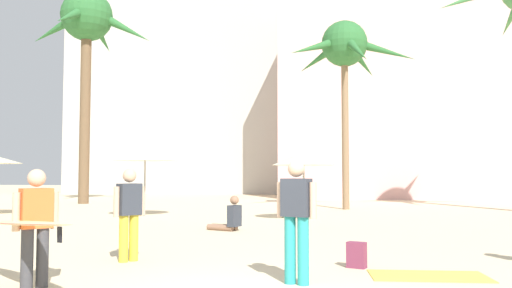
{
  "coord_description": "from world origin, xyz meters",
  "views": [
    {
      "loc": [
        1.22,
        -5.96,
        1.53
      ],
      "look_at": [
        -0.68,
        4.43,
        2.14
      ],
      "focal_mm": 36.56,
      "sensor_mm": 36.0,
      "label": 1
    }
  ],
  "objects_px": {
    "beach_towel": "(429,276)",
    "person_mid_left": "(30,223)",
    "person_mid_right": "(230,218)",
    "palm_tree_left": "(345,51)",
    "cafe_umbrella_1": "(145,154)",
    "person_far_right": "(296,216)",
    "backpack": "(357,255)",
    "cafe_umbrella_0": "(304,159)",
    "person_near_right": "(129,211)",
    "palm_tree_far_left": "(87,28)"
  },
  "relations": [
    {
      "from": "backpack",
      "to": "person_mid_left",
      "type": "height_order",
      "value": "person_mid_left"
    },
    {
      "from": "person_near_right",
      "to": "beach_towel",
      "type": "bearing_deg",
      "value": 29.74
    },
    {
      "from": "cafe_umbrella_1",
      "to": "person_far_right",
      "type": "bearing_deg",
      "value": -57.97
    },
    {
      "from": "person_far_right",
      "to": "person_mid_left",
      "type": "bearing_deg",
      "value": 124.98
    },
    {
      "from": "person_far_right",
      "to": "person_near_right",
      "type": "distance_m",
      "value": 3.38
    },
    {
      "from": "person_far_right",
      "to": "palm_tree_left",
      "type": "bearing_deg",
      "value": 16.48
    },
    {
      "from": "palm_tree_left",
      "to": "person_mid_right",
      "type": "height_order",
      "value": "palm_tree_left"
    },
    {
      "from": "palm_tree_far_left",
      "to": "cafe_umbrella_0",
      "type": "xyz_separation_m",
      "value": [
        12.11,
        -7.63,
        -7.24
      ]
    },
    {
      "from": "palm_tree_far_left",
      "to": "cafe_umbrella_0",
      "type": "distance_m",
      "value": 16.04
    },
    {
      "from": "beach_towel",
      "to": "person_near_right",
      "type": "height_order",
      "value": "person_near_right"
    },
    {
      "from": "beach_towel",
      "to": "backpack",
      "type": "distance_m",
      "value": 1.2
    },
    {
      "from": "cafe_umbrella_0",
      "to": "backpack",
      "type": "bearing_deg",
      "value": -79.26
    },
    {
      "from": "palm_tree_left",
      "to": "backpack",
      "type": "relative_size",
      "value": 19.74
    },
    {
      "from": "cafe_umbrella_0",
      "to": "person_mid_left",
      "type": "distance_m",
      "value": 11.49
    },
    {
      "from": "person_mid_left",
      "to": "person_near_right",
      "type": "bearing_deg",
      "value": -58.47
    },
    {
      "from": "person_mid_right",
      "to": "person_far_right",
      "type": "xyz_separation_m",
      "value": [
        2.5,
        -6.52,
        0.62
      ]
    },
    {
      "from": "person_mid_right",
      "to": "person_far_right",
      "type": "distance_m",
      "value": 7.01
    },
    {
      "from": "palm_tree_left",
      "to": "beach_towel",
      "type": "relative_size",
      "value": 4.82
    },
    {
      "from": "person_mid_right",
      "to": "beach_towel",
      "type": "bearing_deg",
      "value": 149.08
    },
    {
      "from": "beach_towel",
      "to": "person_mid_left",
      "type": "relative_size",
      "value": 0.68
    },
    {
      "from": "person_near_right",
      "to": "person_mid_left",
      "type": "bearing_deg",
      "value": -63.13
    },
    {
      "from": "person_mid_left",
      "to": "palm_tree_far_left",
      "type": "bearing_deg",
      "value": -23.7
    },
    {
      "from": "beach_towel",
      "to": "person_far_right",
      "type": "height_order",
      "value": "person_far_right"
    },
    {
      "from": "backpack",
      "to": "beach_towel",
      "type": "bearing_deg",
      "value": -97.15
    },
    {
      "from": "cafe_umbrella_0",
      "to": "person_near_right",
      "type": "relative_size",
      "value": 1.37
    },
    {
      "from": "cafe_umbrella_1",
      "to": "person_far_right",
      "type": "relative_size",
      "value": 1.44
    },
    {
      "from": "cafe_umbrella_1",
      "to": "beach_towel",
      "type": "relative_size",
      "value": 1.44
    },
    {
      "from": "palm_tree_left",
      "to": "person_far_right",
      "type": "distance_m",
      "value": 16.82
    },
    {
      "from": "palm_tree_far_left",
      "to": "person_mid_right",
      "type": "distance_m",
      "value": 17.72
    },
    {
      "from": "person_mid_left",
      "to": "person_near_right",
      "type": "height_order",
      "value": "person_near_right"
    },
    {
      "from": "beach_towel",
      "to": "person_far_right",
      "type": "relative_size",
      "value": 0.99
    },
    {
      "from": "person_mid_left",
      "to": "backpack",
      "type": "bearing_deg",
      "value": -110.44
    },
    {
      "from": "person_mid_right",
      "to": "person_mid_left",
      "type": "bearing_deg",
      "value": 104.03
    },
    {
      "from": "person_far_right",
      "to": "person_near_right",
      "type": "bearing_deg",
      "value": 84.84
    },
    {
      "from": "beach_towel",
      "to": "person_mid_left",
      "type": "distance_m",
      "value": 5.72
    },
    {
      "from": "palm_tree_left",
      "to": "person_mid_right",
      "type": "xyz_separation_m",
      "value": [
        -3.04,
        -9.18,
        -6.63
      ]
    },
    {
      "from": "palm_tree_left",
      "to": "person_mid_right",
      "type": "bearing_deg",
      "value": -108.35
    },
    {
      "from": "palm_tree_left",
      "to": "beach_towel",
      "type": "height_order",
      "value": "palm_tree_left"
    },
    {
      "from": "palm_tree_far_left",
      "to": "palm_tree_left",
      "type": "relative_size",
      "value": 1.36
    },
    {
      "from": "palm_tree_far_left",
      "to": "cafe_umbrella_0",
      "type": "relative_size",
      "value": 5.04
    },
    {
      "from": "person_near_right",
      "to": "cafe_umbrella_0",
      "type": "bearing_deg",
      "value": 110.12
    },
    {
      "from": "beach_towel",
      "to": "person_far_right",
      "type": "xyz_separation_m",
      "value": [
        -1.88,
        -0.91,
        0.94
      ]
    },
    {
      "from": "person_mid_right",
      "to": "backpack",
      "type": "bearing_deg",
      "value": 144.42
    },
    {
      "from": "palm_tree_left",
      "to": "person_mid_left",
      "type": "relative_size",
      "value": 3.27
    },
    {
      "from": "cafe_umbrella_0",
      "to": "cafe_umbrella_1",
      "type": "relative_size",
      "value": 0.9
    },
    {
      "from": "person_mid_right",
      "to": "palm_tree_left",
      "type": "bearing_deg",
      "value": -87.27
    },
    {
      "from": "person_mid_right",
      "to": "cafe_umbrella_0",
      "type": "bearing_deg",
      "value": -94.18
    },
    {
      "from": "palm_tree_far_left",
      "to": "cafe_umbrella_1",
      "type": "xyz_separation_m",
      "value": [
        6.3,
        -7.17,
        -7.02
      ]
    },
    {
      "from": "cafe_umbrella_0",
      "to": "backpack",
      "type": "xyz_separation_m",
      "value": [
        1.64,
        -8.65,
        -1.82
      ]
    },
    {
      "from": "beach_towel",
      "to": "person_mid_left",
      "type": "bearing_deg",
      "value": -160.04
    }
  ]
}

